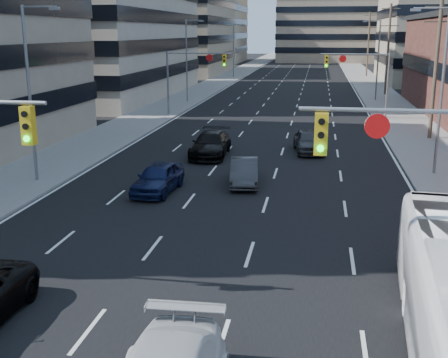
% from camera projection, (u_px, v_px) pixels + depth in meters
% --- Properties ---
extents(road_surface, '(18.00, 300.00, 0.02)m').
position_uv_depth(road_surface, '(302.00, 65.00, 132.92)').
color(road_surface, black).
rests_on(road_surface, ground).
extents(sidewalk_left, '(5.00, 300.00, 0.15)m').
position_uv_depth(sidewalk_left, '(254.00, 64.00, 134.73)').
color(sidewalk_left, slate).
rests_on(sidewalk_left, ground).
extents(sidewalk_right, '(5.00, 300.00, 0.15)m').
position_uv_depth(sidewalk_right, '(352.00, 65.00, 131.07)').
color(sidewalk_right, slate).
rests_on(sidewalk_right, ground).
extents(office_left_far, '(20.00, 30.00, 16.00)m').
position_uv_depth(office_left_far, '(171.00, 30.00, 106.09)').
color(office_left_far, gray).
rests_on(office_left_far, ground).
extents(bg_block_left, '(24.00, 24.00, 20.00)m').
position_uv_depth(bg_block_left, '(195.00, 22.00, 144.37)').
color(bg_block_left, '#ADA089').
rests_on(bg_block_left, ground).
extents(bg_block_right, '(22.00, 22.00, 12.00)m').
position_uv_depth(bg_block_right, '(446.00, 39.00, 126.29)').
color(bg_block_right, gray).
rests_on(bg_block_right, ground).
extents(signal_far_left, '(6.09, 0.33, 6.00)m').
position_uv_depth(signal_far_left, '(192.00, 70.00, 51.97)').
color(signal_far_left, slate).
rests_on(signal_far_left, ground).
extents(signal_far_right, '(6.09, 0.33, 6.00)m').
position_uv_depth(signal_far_right, '(361.00, 72.00, 49.53)').
color(signal_far_right, slate).
rests_on(signal_far_right, ground).
extents(utility_pole_block, '(2.20, 0.28, 11.00)m').
position_uv_depth(utility_pole_block, '(437.00, 60.00, 39.85)').
color(utility_pole_block, '#4C3D2D').
rests_on(utility_pole_block, ground).
extents(utility_pole_midblock, '(2.20, 0.28, 11.00)m').
position_uv_depth(utility_pole_midblock, '(388.00, 48.00, 68.46)').
color(utility_pole_midblock, '#4C3D2D').
rests_on(utility_pole_midblock, ground).
extents(utility_pole_distant, '(2.20, 0.28, 11.00)m').
position_uv_depth(utility_pole_distant, '(368.00, 43.00, 97.08)').
color(utility_pole_distant, '#4C3D2D').
rests_on(utility_pole_distant, ground).
extents(streetlight_left_near, '(2.03, 0.22, 9.00)m').
position_uv_depth(streetlight_left_near, '(32.00, 86.00, 28.37)').
color(streetlight_left_near, slate).
rests_on(streetlight_left_near, ground).
extents(streetlight_left_mid, '(2.03, 0.22, 9.00)m').
position_uv_depth(streetlight_left_mid, '(188.00, 57.00, 61.75)').
color(streetlight_left_mid, slate).
rests_on(streetlight_left_mid, ground).
extents(streetlight_left_far, '(2.03, 0.22, 9.00)m').
position_uv_depth(streetlight_left_far, '(235.00, 48.00, 95.13)').
color(streetlight_left_far, slate).
rests_on(streetlight_left_far, ground).
extents(streetlight_right_near, '(2.03, 0.22, 9.00)m').
position_uv_depth(streetlight_right_near, '(440.00, 84.00, 29.84)').
color(streetlight_right_near, slate).
rests_on(streetlight_right_near, ground).
extents(streetlight_right_far, '(2.03, 0.22, 9.00)m').
position_uv_depth(streetlight_right_far, '(377.00, 56.00, 63.22)').
color(streetlight_right_far, slate).
rests_on(streetlight_right_far, ground).
extents(sedan_blue, '(2.00, 4.38, 1.46)m').
position_uv_depth(sedan_blue, '(158.00, 178.00, 27.72)').
color(sedan_blue, '#0E1639').
rests_on(sedan_blue, ground).
extents(sedan_grey_center, '(1.89, 4.18, 1.33)m').
position_uv_depth(sedan_grey_center, '(244.00, 172.00, 29.14)').
color(sedan_grey_center, '#2D2D2F').
rests_on(sedan_grey_center, ground).
extents(sedan_black_far, '(2.27, 5.36, 1.54)m').
position_uv_depth(sedan_black_far, '(211.00, 144.00, 35.74)').
color(sedan_black_far, black).
rests_on(sedan_black_far, ground).
extents(sedan_grey_right, '(2.36, 4.61, 1.50)m').
position_uv_depth(sedan_grey_right, '(309.00, 141.00, 36.87)').
color(sedan_grey_right, '#353538').
rests_on(sedan_grey_right, ground).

